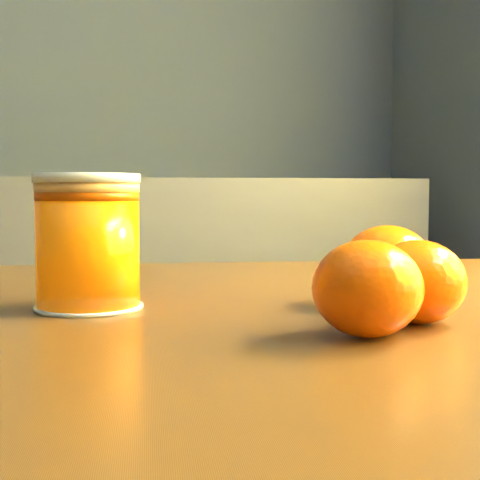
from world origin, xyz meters
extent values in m
cube|color=#583616|center=(1.02, 0.20, 0.76)|extent=(1.08, 0.79, 0.04)
cylinder|color=#FF6F05|center=(0.84, 0.24, 0.82)|extent=(0.08, 0.08, 0.09)
cylinder|color=#F8B765|center=(0.84, 0.24, 0.87)|extent=(0.08, 0.08, 0.01)
cylinder|color=silver|center=(0.84, 0.24, 0.87)|extent=(0.08, 0.08, 0.00)
ellipsoid|color=#FF5C05|center=(1.05, 0.14, 0.81)|extent=(0.08, 0.08, 0.06)
ellipsoid|color=#FF5C05|center=(1.06, 0.21, 0.81)|extent=(0.08, 0.08, 0.06)
ellipsoid|color=#FF5C05|center=(1.00, 0.11, 0.81)|extent=(0.07, 0.07, 0.06)
camera|label=1|loc=(0.85, -0.26, 0.86)|focal=50.00mm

